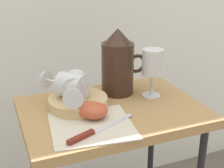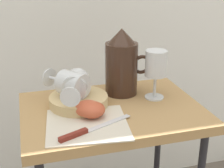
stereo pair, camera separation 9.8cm
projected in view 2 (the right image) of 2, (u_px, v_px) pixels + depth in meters
curtain_drape at (78, 2)px, 1.40m from camera, size 2.40×0.03×1.95m
table at (112, 130)px, 1.04m from camera, size 0.56×0.40×0.71m
linen_napkin at (87, 124)px, 0.90m from camera, size 0.25×0.24×0.00m
basket_tray at (79, 101)px, 1.01m from camera, size 0.19×0.19×0.03m
pitcher at (122, 68)px, 1.09m from camera, size 0.16×0.11×0.23m
wine_glass_upright at (156, 66)px, 1.04m from camera, size 0.07×0.07×0.16m
wine_glass_tipped_near at (72, 84)px, 1.00m from camera, size 0.15×0.16×0.08m
wine_glass_tipped_far at (76, 84)px, 1.00m from camera, size 0.11×0.16×0.08m
apple_half_left at (88, 108)px, 0.95m from camera, size 0.08×0.08×0.04m
apple_half_right at (92, 110)px, 0.94m from camera, size 0.08×0.08×0.04m
knife at (86, 131)px, 0.86m from camera, size 0.22×0.11×0.01m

